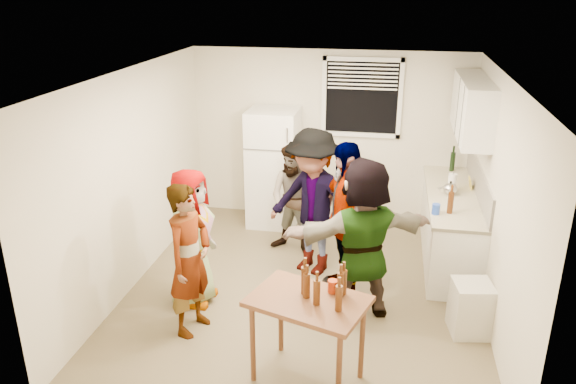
% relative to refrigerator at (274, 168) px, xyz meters
% --- Properties ---
extents(room, '(4.00, 4.50, 2.50)m').
position_rel_refrigerator_xyz_m(room, '(0.75, -1.88, -0.85)').
color(room, beige).
rests_on(room, ground).
extents(window, '(1.12, 0.10, 1.06)m').
position_rel_refrigerator_xyz_m(window, '(1.20, 0.33, 1.00)').
color(window, white).
rests_on(window, room).
extents(refrigerator, '(0.70, 0.70, 1.70)m').
position_rel_refrigerator_xyz_m(refrigerator, '(0.00, 0.00, 0.00)').
color(refrigerator, white).
rests_on(refrigerator, ground).
extents(counter_lower, '(0.60, 2.20, 0.86)m').
position_rel_refrigerator_xyz_m(counter_lower, '(2.45, -0.73, -0.42)').
color(counter_lower, white).
rests_on(counter_lower, ground).
extents(countertop, '(0.64, 2.22, 0.04)m').
position_rel_refrigerator_xyz_m(countertop, '(2.45, -0.73, 0.03)').
color(countertop, beige).
rests_on(countertop, counter_lower).
extents(backsplash, '(0.03, 2.20, 0.36)m').
position_rel_refrigerator_xyz_m(backsplash, '(2.74, -0.73, 0.23)').
color(backsplash, '#BDB6AC').
rests_on(backsplash, countertop).
extents(upper_cabinets, '(0.34, 1.60, 0.70)m').
position_rel_refrigerator_xyz_m(upper_cabinets, '(2.58, -0.53, 1.10)').
color(upper_cabinets, white).
rests_on(upper_cabinets, room).
extents(kettle, '(0.26, 0.24, 0.19)m').
position_rel_refrigerator_xyz_m(kettle, '(2.40, -0.77, 0.05)').
color(kettle, silver).
rests_on(kettle, countertop).
extents(paper_towel, '(0.11, 0.11, 0.23)m').
position_rel_refrigerator_xyz_m(paper_towel, '(2.43, -0.65, 0.05)').
color(paper_towel, white).
rests_on(paper_towel, countertop).
extents(wine_bottle, '(0.07, 0.07, 0.27)m').
position_rel_refrigerator_xyz_m(wine_bottle, '(2.50, 0.18, 0.05)').
color(wine_bottle, black).
rests_on(wine_bottle, countertop).
extents(beer_bottle_counter, '(0.07, 0.07, 0.25)m').
position_rel_refrigerator_xyz_m(beer_bottle_counter, '(2.35, -1.38, 0.05)').
color(beer_bottle_counter, '#47230C').
rests_on(beer_bottle_counter, countertop).
extents(blue_cup, '(0.09, 0.09, 0.12)m').
position_rel_refrigerator_xyz_m(blue_cup, '(2.19, -1.44, 0.05)').
color(blue_cup, blue).
rests_on(blue_cup, countertop).
extents(picture_frame, '(0.02, 0.17, 0.14)m').
position_rel_refrigerator_xyz_m(picture_frame, '(2.67, -0.49, 0.12)').
color(picture_frame, gold).
rests_on(picture_frame, countertop).
extents(trash_bin, '(0.44, 0.44, 0.56)m').
position_rel_refrigerator_xyz_m(trash_bin, '(2.54, -2.37, -0.60)').
color(trash_bin, beige).
rests_on(trash_bin, ground).
extents(serving_table, '(1.14, 0.93, 0.83)m').
position_rel_refrigerator_xyz_m(serving_table, '(1.02, -3.39, -0.85)').
color(serving_table, brown).
rests_on(serving_table, ground).
extents(beer_bottle_table, '(0.07, 0.07, 0.26)m').
position_rel_refrigerator_xyz_m(beer_bottle_table, '(0.98, -3.30, -0.02)').
color(beer_bottle_table, '#47230C').
rests_on(beer_bottle_table, serving_table).
extents(red_cup, '(0.09, 0.09, 0.12)m').
position_rel_refrigerator_xyz_m(red_cup, '(1.22, -3.24, -0.02)').
color(red_cup, '#A42C0A').
rests_on(red_cup, serving_table).
extents(guest_grey, '(1.61, 0.87, 0.50)m').
position_rel_refrigerator_xyz_m(guest_grey, '(-0.42, -2.30, -0.85)').
color(guest_grey, gray).
rests_on(guest_grey, ground).
extents(guest_stripe, '(1.69, 0.98, 0.38)m').
position_rel_refrigerator_xyz_m(guest_stripe, '(-0.25, -2.83, -0.85)').
color(guest_stripe, '#141933').
rests_on(guest_stripe, ground).
extents(guest_back_left, '(1.12, 1.62, 0.56)m').
position_rel_refrigerator_xyz_m(guest_back_left, '(0.48, -0.91, -0.85)').
color(guest_back_left, brown).
rests_on(guest_back_left, ground).
extents(guest_back_right, '(1.82, 2.13, 0.67)m').
position_rel_refrigerator_xyz_m(guest_back_right, '(0.77, -1.37, -0.85)').
color(guest_back_right, '#47464B').
rests_on(guest_back_right, ground).
extents(guest_black, '(2.08, 1.76, 0.44)m').
position_rel_refrigerator_xyz_m(guest_black, '(1.19, -1.76, -0.85)').
color(guest_black, black).
rests_on(guest_black, ground).
extents(guest_orange, '(2.23, 2.29, 0.52)m').
position_rel_refrigerator_xyz_m(guest_orange, '(1.42, -2.23, -0.85)').
color(guest_orange, '#C97A3A').
rests_on(guest_orange, ground).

